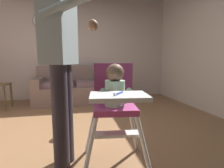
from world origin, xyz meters
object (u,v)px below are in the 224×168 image
Objects in this scene: high_chair at (115,96)px; toy_ball at (62,132)px; adult_standing at (62,61)px; couch at (76,88)px; wall_clock at (40,21)px.

toy_ball is (-0.53, 0.70, -0.59)m from high_chair.
adult_standing reaches higher than toy_ball.
couch is 1.95m from toy_ball.
wall_clock is (-0.75, 2.98, 0.98)m from adult_standing.
adult_standing is 3.22m from wall_clock.
high_chair reaches higher than couch.
wall_clock reaches higher than toy_ball.
adult_standing is at bearing -75.90° from wall_clock.
wall_clock reaches higher than adult_standing.
high_chair is at bearing 0.23° from adult_standing.
adult_standing reaches higher than couch.
high_chair is 1.06m from toy_ball.
adult_standing is at bearing -81.29° from toy_ball.
high_chair is at bearing -52.70° from toy_ball.
couch is at bearing 85.24° from toy_ball.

